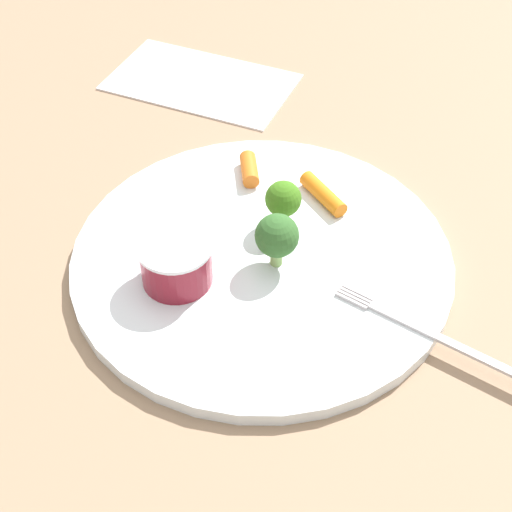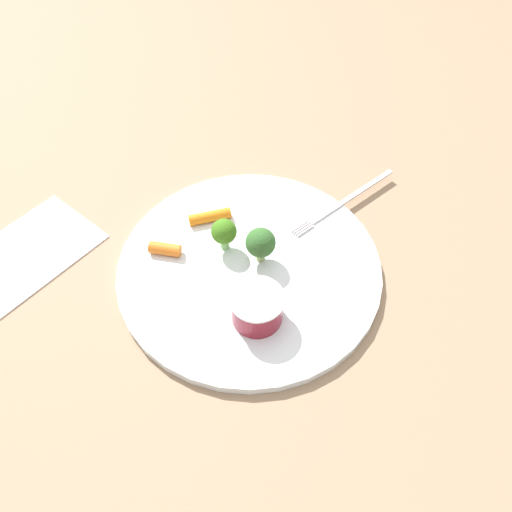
# 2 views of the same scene
# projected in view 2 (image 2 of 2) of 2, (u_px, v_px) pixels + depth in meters

# --- Properties ---
(ground_plane) EXTENTS (2.40, 2.40, 0.00)m
(ground_plane) POSITION_uv_depth(u_px,v_px,m) (249.00, 270.00, 0.60)
(ground_plane) COLOR #8E7156
(plate) EXTENTS (0.32, 0.32, 0.01)m
(plate) POSITION_uv_depth(u_px,v_px,m) (249.00, 267.00, 0.60)
(plate) COLOR white
(plate) RESTS_ON ground_plane
(sauce_cup) EXTENTS (0.06, 0.06, 0.04)m
(sauce_cup) POSITION_uv_depth(u_px,v_px,m) (257.00, 307.00, 0.53)
(sauce_cup) COLOR maroon
(sauce_cup) RESTS_ON plate
(broccoli_floret_0) EXTENTS (0.03, 0.03, 0.04)m
(broccoli_floret_0) POSITION_uv_depth(u_px,v_px,m) (224.00, 232.00, 0.59)
(broccoli_floret_0) COLOR #85C46D
(broccoli_floret_0) RESTS_ON plate
(broccoli_floret_1) EXTENTS (0.04, 0.04, 0.05)m
(broccoli_floret_1) POSITION_uv_depth(u_px,v_px,m) (261.00, 243.00, 0.57)
(broccoli_floret_1) COLOR #8DB362
(broccoli_floret_1) RESTS_ON plate
(carrot_stick_0) EXTENTS (0.03, 0.04, 0.02)m
(carrot_stick_0) POSITION_uv_depth(u_px,v_px,m) (165.00, 249.00, 0.60)
(carrot_stick_0) COLOR orange
(carrot_stick_0) RESTS_ON plate
(carrot_stick_1) EXTENTS (0.05, 0.05, 0.01)m
(carrot_stick_1) POSITION_uv_depth(u_px,v_px,m) (210.00, 217.00, 0.63)
(carrot_stick_1) COLOR orange
(carrot_stick_1) RESTS_ON plate
(fork) EXTENTS (0.18, 0.06, 0.00)m
(fork) POSITION_uv_depth(u_px,v_px,m) (343.00, 202.00, 0.65)
(fork) COLOR #BEB7B7
(fork) RESTS_ON plate
(napkin) EXTENTS (0.21, 0.13, 0.00)m
(napkin) POSITION_uv_depth(u_px,v_px,m) (16.00, 260.00, 0.61)
(napkin) COLOR white
(napkin) RESTS_ON ground_plane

